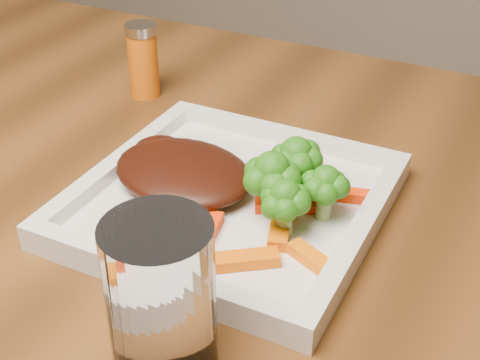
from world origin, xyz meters
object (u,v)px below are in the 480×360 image
at_px(plate, 231,205).
at_px(spice_shaker, 143,61).
at_px(steak, 183,172).
at_px(drinking_glass, 161,300).

distance_m(plate, spice_shaker, 0.28).
bearing_deg(plate, steak, 177.34).
relative_size(plate, drinking_glass, 2.25).
distance_m(steak, spice_shaker, 0.24).
xyz_separation_m(spice_shaker, drinking_glass, (0.26, -0.36, 0.01)).
relative_size(steak, drinking_glass, 1.19).
relative_size(spice_shaker, drinking_glass, 0.77).
relative_size(steak, spice_shaker, 1.56).
bearing_deg(plate, spice_shaker, 140.20).
xyz_separation_m(steak, spice_shaker, (-0.16, 0.17, 0.02)).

